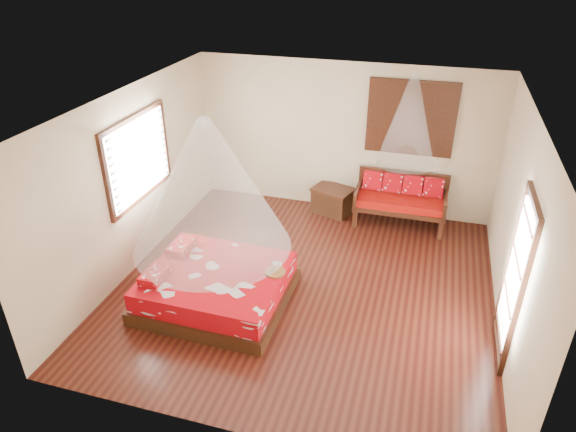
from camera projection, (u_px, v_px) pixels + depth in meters
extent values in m
cube|color=black|center=(305.00, 286.00, 7.81)|extent=(5.50, 5.50, 0.02)
cube|color=white|center=(309.00, 105.00, 6.46)|extent=(5.50, 5.50, 0.02)
cube|color=beige|center=(132.00, 181.00, 7.81)|extent=(0.02, 5.50, 2.80)
cube|color=beige|center=(519.00, 232.00, 6.46)|extent=(0.02, 5.50, 2.80)
cube|color=beige|center=(344.00, 138.00, 9.46)|extent=(5.50, 0.02, 2.80)
cube|color=beige|center=(234.00, 334.00, 4.81)|extent=(5.50, 0.02, 2.80)
cube|color=black|center=(218.00, 295.00, 7.45)|extent=(2.02, 1.84, 0.20)
cube|color=#A9050E|center=(217.00, 281.00, 7.33)|extent=(1.92, 1.74, 0.30)
cube|color=#A9050E|center=(156.00, 274.00, 7.10)|extent=(0.29, 0.53, 0.13)
cube|color=#A9050E|center=(182.00, 247.00, 7.73)|extent=(0.29, 0.53, 0.13)
cube|color=black|center=(355.00, 217.00, 9.29)|extent=(0.08, 0.08, 0.42)
cube|color=black|center=(441.00, 228.00, 8.92)|extent=(0.08, 0.08, 0.42)
cube|color=black|center=(360.00, 202.00, 9.80)|extent=(0.08, 0.08, 0.42)
cube|color=black|center=(442.00, 213.00, 9.43)|extent=(0.08, 0.08, 0.42)
cube|color=black|center=(400.00, 206.00, 9.28)|extent=(1.62, 0.72, 0.08)
cube|color=#920C05|center=(400.00, 201.00, 9.22)|extent=(1.56, 0.66, 0.14)
cube|color=black|center=(403.00, 185.00, 9.41)|extent=(1.62, 0.06, 0.55)
cube|color=black|center=(358.00, 193.00, 9.39)|extent=(0.06, 0.72, 0.30)
cube|color=black|center=(445.00, 204.00, 9.01)|extent=(0.06, 0.72, 0.30)
cube|color=#A9050E|center=(373.00, 181.00, 9.41)|extent=(0.34, 0.19, 0.36)
cube|color=#A9050E|center=(393.00, 183.00, 9.32)|extent=(0.34, 0.19, 0.36)
cube|color=#A9050E|center=(413.00, 185.00, 9.23)|extent=(0.34, 0.19, 0.36)
cube|color=#A9050E|center=(433.00, 188.00, 9.15)|extent=(0.34, 0.19, 0.36)
cube|color=black|center=(333.00, 201.00, 9.79)|extent=(0.81, 0.68, 0.45)
cube|color=black|center=(333.00, 190.00, 9.67)|extent=(0.86, 0.73, 0.05)
cube|color=black|center=(411.00, 118.00, 8.90)|extent=(1.52, 0.06, 1.32)
cube|color=black|center=(411.00, 118.00, 8.89)|extent=(1.35, 0.04, 1.10)
cube|color=black|center=(138.00, 158.00, 7.83)|extent=(0.08, 1.74, 1.34)
cube|color=white|center=(140.00, 158.00, 7.82)|extent=(0.04, 1.54, 1.10)
cube|color=black|center=(514.00, 282.00, 6.13)|extent=(0.08, 1.02, 2.16)
cube|color=white|center=(514.00, 274.00, 6.09)|extent=(0.03, 0.82, 1.70)
cylinder|color=brown|center=(275.00, 272.00, 7.23)|extent=(0.30, 0.30, 0.03)
cone|color=white|center=(209.00, 186.00, 6.61)|extent=(2.14, 2.14, 1.80)
cone|color=white|center=(410.00, 121.00, 8.46)|extent=(0.98, 0.98, 1.50)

